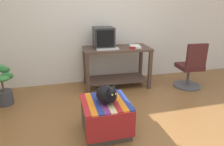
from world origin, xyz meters
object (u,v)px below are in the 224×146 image
(office_chair, at_px, (191,69))
(stapler, at_px, (132,48))
(ottoman_with_blanket, at_px, (106,117))
(potted_plant, at_px, (3,88))
(desk, at_px, (116,61))
(book, at_px, (135,46))
(tv_monitor, at_px, (104,38))
(keyboard, at_px, (107,49))
(cat, at_px, (107,94))

(office_chair, height_order, stapler, office_chair)
(ottoman_with_blanket, relative_size, potted_plant, 0.93)
(desk, xyz_separation_m, office_chair, (1.35, -0.44, -0.14))
(office_chair, bearing_deg, book, -16.04)
(book, xyz_separation_m, ottoman_with_blanket, (-0.90, -1.37, -0.58))
(office_chair, bearing_deg, tv_monitor, -13.72)
(ottoman_with_blanket, xyz_separation_m, potted_plant, (-1.42, 1.14, 0.08))
(ottoman_with_blanket, xyz_separation_m, office_chair, (1.90, 0.99, 0.17))
(tv_monitor, xyz_separation_m, keyboard, (0.02, -0.21, -0.17))
(tv_monitor, relative_size, office_chair, 0.46)
(tv_monitor, xyz_separation_m, book, (0.58, -0.14, -0.17))
(cat, distance_m, office_chair, 2.15)
(desk, relative_size, tv_monitor, 3.10)
(keyboard, xyz_separation_m, cat, (-0.33, -1.34, -0.24))
(book, bearing_deg, desk, -179.36)
(stapler, bearing_deg, tv_monitor, 88.46)
(keyboard, relative_size, potted_plant, 0.61)
(tv_monitor, bearing_deg, desk, -16.95)
(ottoman_with_blanket, height_order, potted_plant, potted_plant)
(potted_plant, bearing_deg, desk, 8.19)
(cat, height_order, stapler, stapler)
(desk, height_order, cat, desk)
(book, xyz_separation_m, stapler, (-0.10, -0.12, 0.00))
(desk, height_order, potted_plant, desk)
(keyboard, bearing_deg, ottoman_with_blanket, -101.42)
(cat, bearing_deg, tv_monitor, 61.80)
(keyboard, bearing_deg, tv_monitor, 100.12)
(tv_monitor, height_order, potted_plant, tv_monitor)
(book, bearing_deg, stapler, -117.75)
(potted_plant, bearing_deg, office_chair, -2.65)
(cat, xyz_separation_m, office_chair, (1.89, 1.03, -0.16))
(tv_monitor, bearing_deg, book, -11.28)
(desk, xyz_separation_m, ottoman_with_blanket, (-0.55, -1.43, -0.31))
(book, relative_size, cat, 0.70)
(desk, distance_m, cat, 1.56)
(potted_plant, height_order, stapler, stapler)
(stapler, bearing_deg, office_chair, -75.58)
(potted_plant, bearing_deg, book, 5.47)
(book, bearing_deg, cat, -111.43)
(tv_monitor, distance_m, stapler, 0.57)
(potted_plant, bearing_deg, keyboard, 5.11)
(tv_monitor, distance_m, potted_plant, 1.90)
(ottoman_with_blanket, distance_m, stapler, 1.59)
(keyboard, distance_m, cat, 1.40)
(desk, distance_m, office_chair, 1.43)
(keyboard, bearing_deg, stapler, -3.86)
(ottoman_with_blanket, relative_size, office_chair, 0.69)
(stapler, bearing_deg, ottoman_with_blanket, 174.69)
(ottoman_with_blanket, relative_size, cat, 1.60)
(office_chair, bearing_deg, cat, 33.08)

